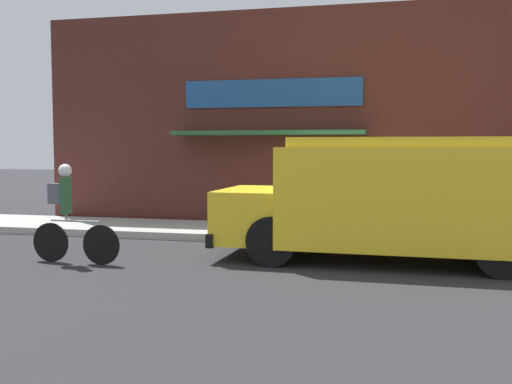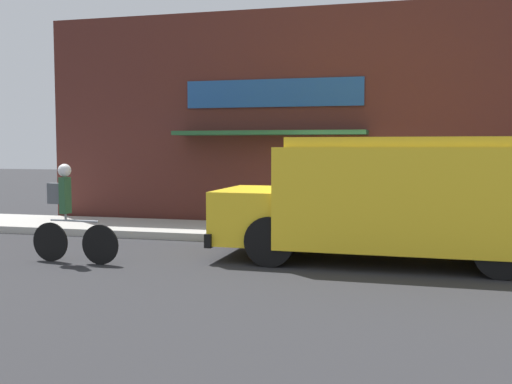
{
  "view_description": "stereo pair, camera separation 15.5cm",
  "coord_description": "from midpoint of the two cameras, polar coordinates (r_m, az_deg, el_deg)",
  "views": [
    {
      "loc": [
        1.16,
        -12.01,
        2.03
      ],
      "look_at": [
        -1.69,
        -0.2,
        1.1
      ],
      "focal_mm": 42.0,
      "sensor_mm": 36.0,
      "label": 1
    },
    {
      "loc": [
        1.31,
        -11.97,
        2.03
      ],
      "look_at": [
        -1.69,
        -0.2,
        1.1
      ],
      "focal_mm": 42.0,
      "sensor_mm": 36.0,
      "label": 2
    }
  ],
  "objects": [
    {
      "name": "school_bus",
      "position": [
        10.7,
        13.2,
        -0.45
      ],
      "size": [
        5.96,
        2.72,
        2.18
      ],
      "rotation": [
        0.0,
        0.0,
        -0.02
      ],
      "color": "yellow",
      "rests_on": "ground_plane"
    },
    {
      "name": "ground_plane",
      "position": [
        12.23,
        7.6,
        -5.22
      ],
      "size": [
        70.0,
        70.0,
        0.0
      ],
      "primitive_type": "plane",
      "color": "#2B2B2D"
    },
    {
      "name": "sidewalk",
      "position": [
        13.32,
        8.11,
        -4.07
      ],
      "size": [
        28.0,
        2.26,
        0.16
      ],
      "color": "#ADAAA3",
      "rests_on": "ground_plane"
    },
    {
      "name": "storefront",
      "position": [
        14.52,
        8.45,
        6.88
      ],
      "size": [
        15.82,
        1.07,
        5.36
      ],
      "color": "#4C231E",
      "rests_on": "ground_plane"
    },
    {
      "name": "trash_bin",
      "position": [
        13.67,
        20.48,
        -1.94
      ],
      "size": [
        0.58,
        0.58,
        0.85
      ],
      "color": "#2D5138",
      "rests_on": "sidewalk"
    },
    {
      "name": "cyclist",
      "position": [
        10.89,
        -17.78,
        -2.11
      ],
      "size": [
        1.69,
        0.23,
        1.73
      ],
      "rotation": [
        0.0,
        0.0,
        -0.05
      ],
      "color": "black",
      "rests_on": "ground_plane"
    }
  ]
}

